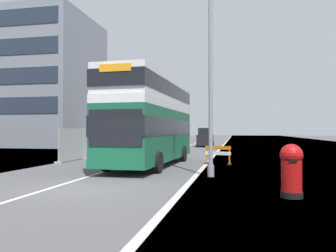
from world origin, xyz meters
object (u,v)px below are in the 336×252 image
at_px(lamppost_foreground, 211,74).
at_px(red_pillar_postbox, 291,168).
at_px(car_receding_mid, 205,138).
at_px(car_oncoming_near, 159,140).
at_px(roadworks_barrier, 218,153).
at_px(double_decker_bus, 151,119).

distance_m(lamppost_foreground, red_pillar_postbox, 6.01).
distance_m(lamppost_foreground, car_receding_mid, 28.01).
height_order(car_oncoming_near, car_receding_mid, car_receding_mid).
height_order(roadworks_barrier, car_oncoming_near, car_oncoming_near).
bearing_deg(roadworks_barrier, lamppost_foreground, -90.24).
height_order(double_decker_bus, car_receding_mid, double_decker_bus).
height_order(lamppost_foreground, car_oncoming_near, lamppost_foreground).
relative_size(double_decker_bus, car_receding_mid, 2.40).
xyz_separation_m(lamppost_foreground, car_receding_mid, (-2.73, 27.68, -3.35)).
bearing_deg(roadworks_barrier, red_pillar_postbox, -74.35).
bearing_deg(lamppost_foreground, red_pillar_postbox, -56.55).
distance_m(double_decker_bus, roadworks_barrier, 4.39).
bearing_deg(red_pillar_postbox, car_receding_mid, 99.65).
distance_m(double_decker_bus, car_oncoming_near, 15.29).
distance_m(lamppost_foreground, roadworks_barrier, 6.58).
distance_m(red_pillar_postbox, car_receding_mid, 32.17).
xyz_separation_m(lamppost_foreground, roadworks_barrier, (0.02, 5.40, -3.77)).
bearing_deg(roadworks_barrier, car_receding_mid, 97.04).
height_order(red_pillar_postbox, car_oncoming_near, car_oncoming_near).
bearing_deg(red_pillar_postbox, car_oncoming_near, 112.05).
relative_size(double_decker_bus, red_pillar_postbox, 6.78).
relative_size(red_pillar_postbox, car_oncoming_near, 0.35).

